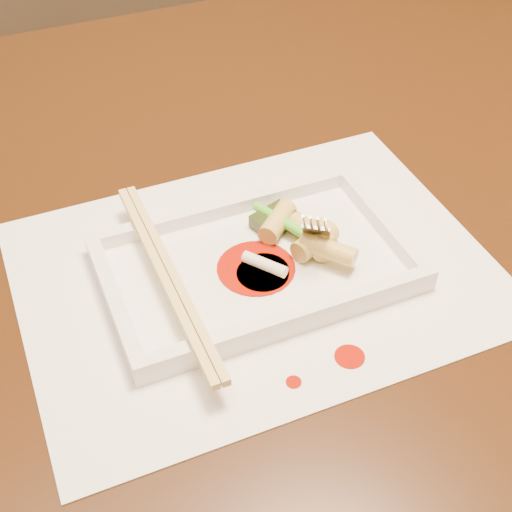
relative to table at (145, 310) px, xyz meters
name	(u,v)px	position (x,y,z in m)	size (l,w,h in m)	color
table	(145,310)	(0.00, 0.00, 0.00)	(1.40, 0.90, 0.75)	black
placemat	(256,272)	(0.09, -0.09, 0.10)	(0.40, 0.30, 0.00)	white
sauce_splatter_a	(350,357)	(0.12, -0.20, 0.10)	(0.02, 0.02, 0.00)	#9D1204
sauce_splatter_b	(294,382)	(0.07, -0.21, 0.10)	(0.01, 0.01, 0.00)	#9D1204
plate_base	(256,268)	(0.09, -0.09, 0.11)	(0.26, 0.16, 0.01)	white
plate_rim_far	(225,208)	(0.09, -0.01, 0.12)	(0.26, 0.01, 0.01)	white
plate_rim_near	(293,319)	(0.09, -0.16, 0.12)	(0.26, 0.01, 0.01)	white
plate_rim_left	(114,300)	(-0.04, -0.09, 0.12)	(0.01, 0.14, 0.01)	white
plate_rim_right	(383,222)	(0.21, -0.09, 0.12)	(0.01, 0.14, 0.01)	white
veg_piece	(274,220)	(0.12, -0.05, 0.12)	(0.04, 0.03, 0.01)	black
scallion_white	(265,264)	(0.09, -0.10, 0.12)	(0.01, 0.01, 0.04)	#EAEACC
scallion_green	(291,227)	(0.13, -0.07, 0.12)	(0.01, 0.01, 0.09)	green
chopstick_a	(163,276)	(0.00, -0.09, 0.13)	(0.01, 0.24, 0.01)	#DEC06F
chopstick_b	(172,274)	(0.01, -0.09, 0.13)	(0.01, 0.24, 0.01)	#DEC06F
fork	(325,164)	(0.16, -0.07, 0.18)	(0.09, 0.10, 0.14)	silver
sauce_blob_0	(256,268)	(0.08, -0.09, 0.11)	(0.07, 0.07, 0.00)	#9D1204
sauce_blob_1	(263,274)	(0.09, -0.10, 0.11)	(0.04, 0.04, 0.00)	#9D1204
sauce_blob_2	(264,271)	(0.09, -0.10, 0.11)	(0.04, 0.04, 0.00)	#9D1204
rice_cake_0	(315,241)	(0.14, -0.09, 0.12)	(0.02, 0.02, 0.04)	#DCCD66
rice_cake_1	(312,233)	(0.14, -0.08, 0.12)	(0.02, 0.02, 0.05)	#DCCD66
rice_cake_2	(328,249)	(0.14, -0.11, 0.13)	(0.02, 0.02, 0.05)	#DCCD66
rice_cake_3	(322,239)	(0.15, -0.09, 0.12)	(0.02, 0.02, 0.04)	#DCCD66
rice_cake_4	(277,222)	(0.12, -0.05, 0.12)	(0.02, 0.02, 0.04)	#DCCD66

